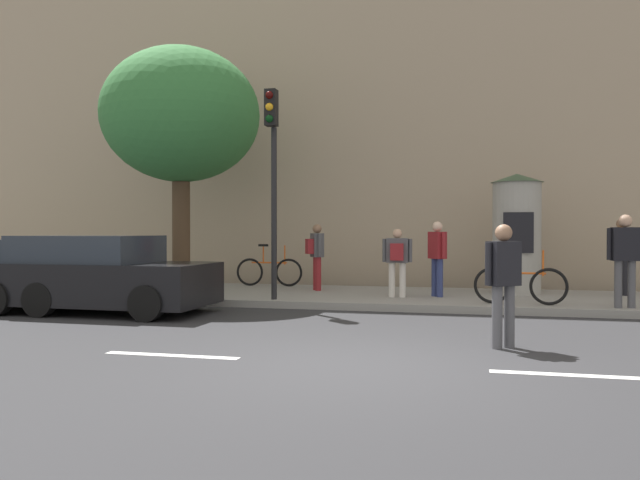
{
  "coord_description": "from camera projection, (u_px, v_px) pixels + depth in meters",
  "views": [
    {
      "loc": [
        1.31,
        -7.41,
        1.58
      ],
      "look_at": [
        -0.94,
        2.0,
        1.45
      ],
      "focal_mm": 35.84,
      "sensor_mm": 36.0,
      "label": 1
    }
  ],
  "objects": [
    {
      "name": "lane_markings",
      "position": [
        358.0,
        364.0,
        7.53
      ],
      "size": [
        25.8,
        0.16,
        0.01
      ],
      "color": "silver",
      "rests_on": "ground_plane"
    },
    {
      "name": "traffic_light",
      "position": [
        272.0,
        159.0,
        13.22
      ],
      "size": [
        0.24,
        0.45,
        4.35
      ],
      "color": "black",
      "rests_on": "sidewalk_curb"
    },
    {
      "name": "parked_car_dark",
      "position": [
        95.0,
        275.0,
        12.37
      ],
      "size": [
        4.51,
        2.07,
        1.49
      ],
      "color": "black",
      "rests_on": "ground_plane"
    },
    {
      "name": "sidewalk_curb",
      "position": [
        412.0,
        298.0,
        14.34
      ],
      "size": [
        36.0,
        4.0,
        0.15
      ],
      "primitive_type": "cube",
      "color": "gray",
      "rests_on": "ground_plane"
    },
    {
      "name": "bicycle_leaning",
      "position": [
        520.0,
        284.0,
        12.43
      ],
      "size": [
        1.77,
        0.17,
        1.09
      ],
      "color": "black",
      "rests_on": "sidewalk_curb"
    },
    {
      "name": "building_backdrop",
      "position": [
        428.0,
        87.0,
        19.12
      ],
      "size": [
        36.0,
        5.0,
        11.79
      ],
      "primitive_type": "cube",
      "color": "tan",
      "rests_on": "ground_plane"
    },
    {
      "name": "pedestrian_tallest",
      "position": [
        625.0,
        252.0,
        11.85
      ],
      "size": [
        0.65,
        0.3,
        1.74
      ],
      "color": "#4C4C51",
      "rests_on": "sidewalk_curb"
    },
    {
      "name": "ground_plane",
      "position": [
        358.0,
        365.0,
        7.53
      ],
      "size": [
        80.0,
        80.0,
        0.0
      ],
      "primitive_type": "plane",
      "color": "#2B2B2D"
    },
    {
      "name": "street_tree",
      "position": [
        181.0,
        116.0,
        15.22
      ],
      "size": [
        3.76,
        3.76,
        5.8
      ],
      "color": "#4C3826",
      "rests_on": "sidewalk_curb"
    },
    {
      "name": "parked_car_red",
      "position": [
        2.0,
        275.0,
        12.91
      ],
      "size": [
        4.33,
        1.98,
        1.42
      ],
      "color": "#2D5938",
      "rests_on": "ground_plane"
    },
    {
      "name": "pedestrian_with_bag",
      "position": [
        622.0,
        250.0,
        14.19
      ],
      "size": [
        0.41,
        0.51,
        1.71
      ],
      "color": "black",
      "rests_on": "sidewalk_curb"
    },
    {
      "name": "pedestrian_in_light_jacket",
      "position": [
        316.0,
        251.0,
        15.35
      ],
      "size": [
        0.5,
        0.5,
        1.59
      ],
      "color": "maroon",
      "rests_on": "sidewalk_curb"
    },
    {
      "name": "pedestrian_in_red_top",
      "position": [
        397.0,
        257.0,
        13.76
      ],
      "size": [
        0.64,
        0.4,
        1.48
      ],
      "color": "silver",
      "rests_on": "sidewalk_curb"
    },
    {
      "name": "poster_column",
      "position": [
        517.0,
        233.0,
        14.57
      ],
      "size": [
        1.18,
        1.18,
        2.74
      ],
      "color": "#9E9B93",
      "rests_on": "sidewalk_curb"
    },
    {
      "name": "bicycle_upright",
      "position": [
        269.0,
        271.0,
        16.56
      ],
      "size": [
        1.77,
        0.11,
        1.09
      ],
      "color": "black",
      "rests_on": "sidewalk_curb"
    },
    {
      "name": "pedestrian_in_dark_shirt",
      "position": [
        437.0,
        253.0,
        13.89
      ],
      "size": [
        0.42,
        0.46,
        1.64
      ],
      "color": "navy",
      "rests_on": "sidewalk_curb"
    },
    {
      "name": "pedestrian_with_backpack",
      "position": [
        503.0,
        276.0,
        8.59
      ],
      "size": [
        0.49,
        0.44,
        1.67
      ],
      "color": "#4C4C51",
      "rests_on": "ground_plane"
    }
  ]
}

